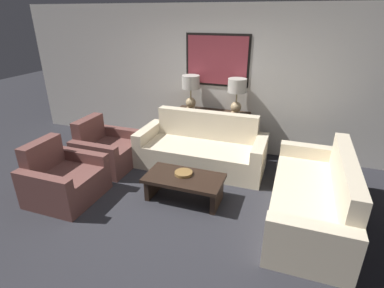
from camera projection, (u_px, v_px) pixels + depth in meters
ground_plane at (164, 218)px, 3.95m from camera, size 20.00×20.00×0.00m
back_wall at (217, 80)px, 5.58m from camera, size 8.19×0.12×2.65m
console_table at (212, 131)px, 5.73m from camera, size 1.37×0.36×0.81m
table_lamp_left at (191, 87)px, 5.53m from camera, size 0.33×0.33×0.63m
table_lamp_right at (237, 91)px, 5.26m from camera, size 0.33×0.33×0.63m
couch_by_back_wall at (202, 150)px, 5.21m from camera, size 2.17×0.91×0.90m
couch_by_side at (314, 198)px, 3.84m from camera, size 0.91×2.17×0.90m
coffee_table at (184, 183)px, 4.25m from camera, size 1.10×0.59×0.37m
decorative_bowl at (184, 173)px, 4.26m from camera, size 0.26×0.26×0.04m
armchair_near_back_wall at (106, 151)px, 5.20m from camera, size 0.88×0.93×0.85m
armchair_near_camera at (64, 180)px, 4.29m from camera, size 0.88×0.93×0.85m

